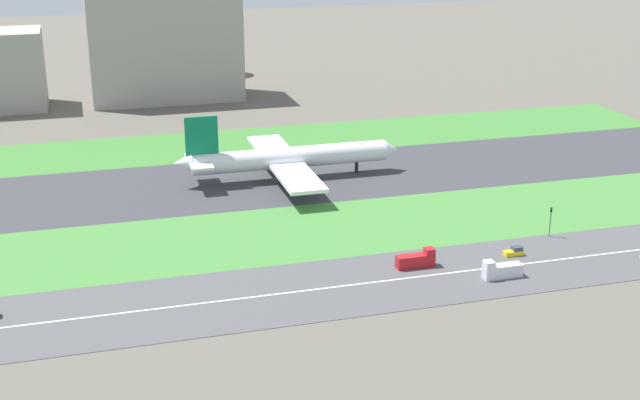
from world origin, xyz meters
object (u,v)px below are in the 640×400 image
Objects in this scene: truck_2 at (416,260)px; traffic_light at (550,220)px; airliner at (285,158)px; hangar_building at (164,43)px; fuel_tank_west at (217,56)px; truck_0 at (501,270)px; car_1 at (514,252)px.

truck_2 is 1.17× the size of traffic_light.
airliner is at bearing 100.40° from truck_2.
fuel_tank_west is (27.70, 45.00, -13.96)m from hangar_building.
airliner is 159.18m from fuel_tank_west.
hangar_building is 3.33× the size of fuel_tank_west.
hangar_building reaches higher than truck_0.
airliner is 77.69m from traffic_light.
truck_0 is at bearing -130.28° from car_1.
truck_2 reaches higher than car_1.
car_1 is at bearing -149.02° from traffic_light.
hangar_building is at bearing 111.85° from traffic_light.
car_1 is 228.93m from fuel_tank_west.
hangar_building reaches higher than airliner.
hangar_building is (-56.44, 182.00, 21.24)m from car_1.
hangar_building reaches higher than traffic_light.
fuel_tank_west is at bearing 97.22° from car_1.
traffic_light is (21.79, 17.99, 2.62)m from truck_0.
fuel_tank_west is (7.25, 159.00, 1.97)m from airliner.
fuel_tank_west reaches higher than car_1.
fuel_tank_west reaches higher than truck_0.
fuel_tank_west is at bearing 91.32° from truck_2.
traffic_light is at bearing -79.13° from fuel_tank_west.
traffic_light is (13.32, 7.99, 3.37)m from car_1.
fuel_tank_west is (-42.06, 219.01, 3.91)m from traffic_light.
fuel_tank_west is at bearing 100.87° from traffic_light.
traffic_light is at bearing -68.15° from hangar_building.
truck_2 is at bearing -167.75° from traffic_light.
truck_0 is at bearing -70.57° from airliner.
hangar_building is at bearing 100.17° from airliner.
truck_2 is (-15.03, 10.00, 0.00)m from truck_0.
traffic_light is at bearing 12.25° from truck_2.
traffic_light is 0.41× the size of fuel_tank_west.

